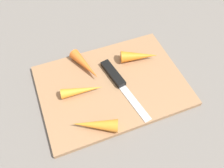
# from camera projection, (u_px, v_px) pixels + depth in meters

# --- Properties ---
(ground_plane) EXTENTS (1.40, 1.40, 0.00)m
(ground_plane) POSITION_uv_depth(u_px,v_px,m) (112.00, 87.00, 0.62)
(ground_plane) COLOR slate
(cutting_board) EXTENTS (0.36, 0.26, 0.01)m
(cutting_board) POSITION_uv_depth(u_px,v_px,m) (112.00, 85.00, 0.61)
(cutting_board) COLOR #99704C
(cutting_board) RESTS_ON ground_plane
(knife) EXTENTS (0.05, 0.20, 0.01)m
(knife) POSITION_uv_depth(u_px,v_px,m) (116.00, 77.00, 0.62)
(knife) COLOR #B7B7BC
(knife) RESTS_ON cutting_board
(carrot_shortest) EXTENTS (0.10, 0.06, 0.03)m
(carrot_shortest) POSITION_uv_depth(u_px,v_px,m) (139.00, 56.00, 0.65)
(carrot_shortest) COLOR orange
(carrot_shortest) RESTS_ON cutting_board
(carrot_longest) EXTENTS (0.06, 0.11, 0.03)m
(carrot_longest) POSITION_uv_depth(u_px,v_px,m) (85.00, 65.00, 0.63)
(carrot_longest) COLOR orange
(carrot_longest) RESTS_ON cutting_board
(carrot_long) EXTENTS (0.10, 0.04, 0.02)m
(carrot_long) POSITION_uv_depth(u_px,v_px,m) (82.00, 90.00, 0.58)
(carrot_long) COLOR orange
(carrot_long) RESTS_ON cutting_board
(carrot_short) EXTENTS (0.10, 0.07, 0.03)m
(carrot_short) POSITION_uv_depth(u_px,v_px,m) (95.00, 125.00, 0.53)
(carrot_short) COLOR orange
(carrot_short) RESTS_ON cutting_board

